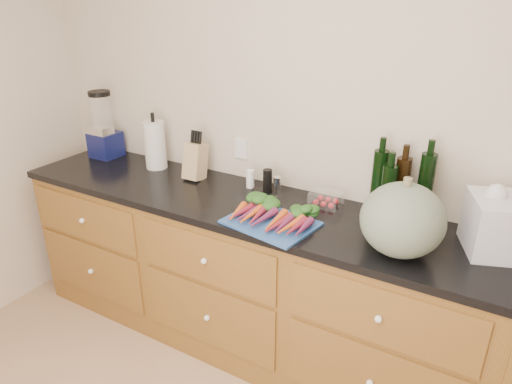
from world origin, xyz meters
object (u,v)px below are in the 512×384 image
Objects in this scene: squash at (402,220)px; paper_towel at (155,145)px; tomato_box at (326,199)px; blender_appliance at (103,129)px; knife_block at (195,161)px; carrots at (275,214)px; cutting_board at (271,223)px.

squash reaches higher than paper_towel.
squash is at bearing -32.82° from tomato_box.
squash is 2.08m from blender_appliance.
tomato_box is (0.83, 0.03, -0.07)m from knife_block.
blender_appliance reaches higher than carrots.
blender_appliance is at bearing 172.25° from squash.
carrots is 1.05m from paper_towel.
squash is at bearing -9.94° from paper_towel.
knife_block is at bearing 156.10° from cutting_board.
knife_block is (0.78, -0.02, -0.09)m from blender_appliance.
knife_block reaches higher than tomato_box.
knife_block is (-1.28, 0.26, -0.05)m from squash.
cutting_board is at bearing -23.90° from knife_block.
blender_appliance is at bearing 178.70° from knife_block.
blender_appliance is 2.81× the size of tomato_box.
paper_towel is at bearing 0.31° from blender_appliance.
paper_towel reaches higher than cutting_board.
blender_appliance is 0.45m from paper_towel.
squash reaches higher than cutting_board.
squash reaches higher than tomato_box.
tomato_box is (0.15, 0.29, 0.00)m from carrots.
knife_block is (-0.68, 0.30, 0.10)m from cutting_board.
tomato_box is (-0.45, 0.29, -0.12)m from squash.
blender_appliance reaches higher than squash.
squash is at bearing -7.75° from blender_appliance.
carrots is at bearing 90.00° from cutting_board.
blender_appliance is at bearing 169.16° from carrots.
squash reaches higher than carrots.
carrots is 1.15× the size of squash.
blender_appliance is at bearing -179.56° from tomato_box.
squash is 2.23× the size of tomato_box.
carrots is 0.73m from knife_block.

